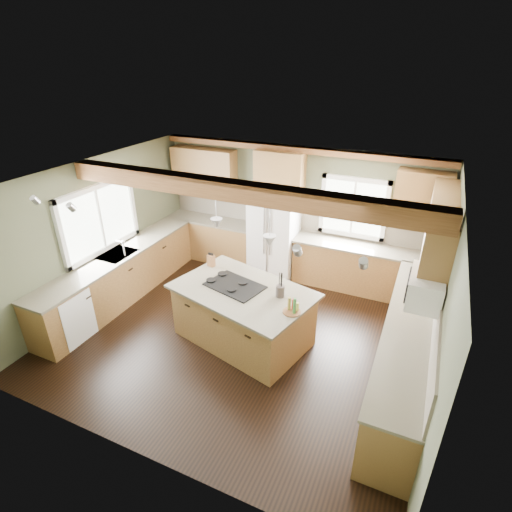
% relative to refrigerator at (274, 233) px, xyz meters
% --- Properties ---
extents(floor, '(5.60, 5.60, 0.00)m').
position_rel_refrigerator_xyz_m(floor, '(0.30, -2.12, -0.90)').
color(floor, black).
rests_on(floor, ground).
extents(ceiling, '(5.60, 5.60, 0.00)m').
position_rel_refrigerator_xyz_m(ceiling, '(0.30, -2.12, 1.70)').
color(ceiling, silver).
rests_on(ceiling, wall_back).
extents(wall_back, '(5.60, 0.00, 5.60)m').
position_rel_refrigerator_xyz_m(wall_back, '(0.30, 0.38, 0.40)').
color(wall_back, '#51563D').
rests_on(wall_back, ground).
extents(wall_left, '(0.00, 5.00, 5.00)m').
position_rel_refrigerator_xyz_m(wall_left, '(-2.50, -2.12, 0.40)').
color(wall_left, '#51563D').
rests_on(wall_left, ground).
extents(wall_right, '(0.00, 5.00, 5.00)m').
position_rel_refrigerator_xyz_m(wall_right, '(3.10, -2.12, 0.40)').
color(wall_right, '#51563D').
rests_on(wall_right, ground).
extents(ceiling_beam, '(5.55, 0.26, 0.26)m').
position_rel_refrigerator_xyz_m(ceiling_beam, '(0.30, -2.23, 1.57)').
color(ceiling_beam, '#4F2C16').
rests_on(ceiling_beam, ceiling).
extents(soffit_trim, '(5.55, 0.20, 0.10)m').
position_rel_refrigerator_xyz_m(soffit_trim, '(0.30, 0.28, 1.64)').
color(soffit_trim, '#4F2C16').
rests_on(soffit_trim, ceiling).
extents(backsplash_back, '(5.58, 0.03, 0.58)m').
position_rel_refrigerator_xyz_m(backsplash_back, '(0.30, 0.36, 0.31)').
color(backsplash_back, brown).
rests_on(backsplash_back, wall_back).
extents(backsplash_right, '(0.03, 3.70, 0.58)m').
position_rel_refrigerator_xyz_m(backsplash_right, '(3.08, -2.07, 0.31)').
color(backsplash_right, brown).
rests_on(backsplash_right, wall_right).
extents(base_cab_back_left, '(2.02, 0.60, 0.88)m').
position_rel_refrigerator_xyz_m(base_cab_back_left, '(-1.49, 0.08, -0.46)').
color(base_cab_back_left, brown).
rests_on(base_cab_back_left, floor).
extents(counter_back_left, '(2.06, 0.64, 0.04)m').
position_rel_refrigerator_xyz_m(counter_back_left, '(-1.49, 0.08, 0.00)').
color(counter_back_left, '#4A4436').
rests_on(counter_back_left, base_cab_back_left).
extents(base_cab_back_right, '(2.62, 0.60, 0.88)m').
position_rel_refrigerator_xyz_m(base_cab_back_right, '(1.79, 0.08, -0.46)').
color(base_cab_back_right, brown).
rests_on(base_cab_back_right, floor).
extents(counter_back_right, '(2.66, 0.64, 0.04)m').
position_rel_refrigerator_xyz_m(counter_back_right, '(1.79, 0.08, 0.00)').
color(counter_back_right, '#4A4436').
rests_on(counter_back_right, base_cab_back_right).
extents(base_cab_left, '(0.60, 3.70, 0.88)m').
position_rel_refrigerator_xyz_m(base_cab_left, '(-2.20, -2.07, -0.46)').
color(base_cab_left, brown).
rests_on(base_cab_left, floor).
extents(counter_left, '(0.64, 3.74, 0.04)m').
position_rel_refrigerator_xyz_m(counter_left, '(-2.20, -2.07, 0.00)').
color(counter_left, '#4A4436').
rests_on(counter_left, base_cab_left).
extents(base_cab_right, '(0.60, 3.70, 0.88)m').
position_rel_refrigerator_xyz_m(base_cab_right, '(2.80, -2.07, -0.46)').
color(base_cab_right, brown).
rests_on(base_cab_right, floor).
extents(counter_right, '(0.64, 3.74, 0.04)m').
position_rel_refrigerator_xyz_m(counter_right, '(2.80, -2.07, 0.00)').
color(counter_right, '#4A4436').
rests_on(counter_right, base_cab_right).
extents(upper_cab_back_left, '(1.40, 0.35, 0.90)m').
position_rel_refrigerator_xyz_m(upper_cab_back_left, '(-1.69, 0.21, 1.05)').
color(upper_cab_back_left, brown).
rests_on(upper_cab_back_left, wall_back).
extents(upper_cab_over_fridge, '(0.96, 0.35, 0.70)m').
position_rel_refrigerator_xyz_m(upper_cab_over_fridge, '(-0.00, 0.21, 1.25)').
color(upper_cab_over_fridge, brown).
rests_on(upper_cab_over_fridge, wall_back).
extents(upper_cab_right, '(0.35, 2.20, 0.90)m').
position_rel_refrigerator_xyz_m(upper_cab_right, '(2.92, -1.22, 1.05)').
color(upper_cab_right, brown).
rests_on(upper_cab_right, wall_right).
extents(upper_cab_back_corner, '(0.90, 0.35, 0.90)m').
position_rel_refrigerator_xyz_m(upper_cab_back_corner, '(2.60, 0.21, 1.05)').
color(upper_cab_back_corner, brown).
rests_on(upper_cab_back_corner, wall_back).
extents(window_left, '(0.04, 1.60, 1.05)m').
position_rel_refrigerator_xyz_m(window_left, '(-2.48, -2.07, 0.65)').
color(window_left, white).
rests_on(window_left, wall_left).
extents(window_back, '(1.10, 0.04, 1.00)m').
position_rel_refrigerator_xyz_m(window_back, '(1.45, 0.36, 0.65)').
color(window_back, white).
rests_on(window_back, wall_back).
extents(sink, '(0.50, 0.65, 0.03)m').
position_rel_refrigerator_xyz_m(sink, '(-2.20, -2.07, 0.01)').
color(sink, '#262628').
rests_on(sink, counter_left).
extents(faucet, '(0.02, 0.02, 0.28)m').
position_rel_refrigerator_xyz_m(faucet, '(-2.02, -2.07, 0.15)').
color(faucet, '#B2B2B7').
rests_on(faucet, sink).
extents(dishwasher, '(0.60, 0.60, 0.84)m').
position_rel_refrigerator_xyz_m(dishwasher, '(-2.19, -3.37, -0.47)').
color(dishwasher, white).
rests_on(dishwasher, floor).
extents(oven, '(0.60, 0.72, 0.84)m').
position_rel_refrigerator_xyz_m(oven, '(2.79, -3.37, -0.47)').
color(oven, white).
rests_on(oven, floor).
extents(microwave, '(0.40, 0.70, 0.38)m').
position_rel_refrigerator_xyz_m(microwave, '(2.88, -2.17, 0.65)').
color(microwave, white).
rests_on(microwave, wall_right).
extents(pendant_left, '(0.18, 0.18, 0.16)m').
position_rel_refrigerator_xyz_m(pendant_left, '(-0.09, -2.11, 0.98)').
color(pendant_left, '#B2B2B7').
rests_on(pendant_left, ceiling).
extents(pendant_right, '(0.18, 0.18, 0.16)m').
position_rel_refrigerator_xyz_m(pendant_right, '(0.86, -2.35, 0.98)').
color(pendant_right, '#B2B2B7').
rests_on(pendant_right, ceiling).
extents(refrigerator, '(0.90, 0.74, 1.80)m').
position_rel_refrigerator_xyz_m(refrigerator, '(0.00, 0.00, 0.00)').
color(refrigerator, silver).
rests_on(refrigerator, floor).
extents(island, '(2.20, 1.65, 0.88)m').
position_rel_refrigerator_xyz_m(island, '(0.39, -2.23, -0.46)').
color(island, brown).
rests_on(island, floor).
extents(island_top, '(2.36, 1.81, 0.04)m').
position_rel_refrigerator_xyz_m(island_top, '(0.39, -2.23, 0.00)').
color(island_top, '#4A4436').
rests_on(island_top, island).
extents(cooktop, '(0.97, 0.76, 0.02)m').
position_rel_refrigerator_xyz_m(cooktop, '(0.23, -2.19, 0.03)').
color(cooktop, black).
rests_on(cooktop, island_top).
extents(knife_block, '(0.14, 0.12, 0.20)m').
position_rel_refrigerator_xyz_m(knife_block, '(-0.44, -1.76, 0.12)').
color(knife_block, brown).
rests_on(knife_block, island_top).
extents(utensil_crock, '(0.17, 0.17, 0.18)m').
position_rel_refrigerator_xyz_m(utensil_crock, '(0.97, -2.16, 0.11)').
color(utensil_crock, '#3F3833').
rests_on(utensil_crock, island_top).
extents(bottle_tray, '(0.33, 0.33, 0.23)m').
position_rel_refrigerator_xyz_m(bottle_tray, '(1.27, -2.48, 0.14)').
color(bottle_tray, '#58351A').
rests_on(bottle_tray, island_top).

